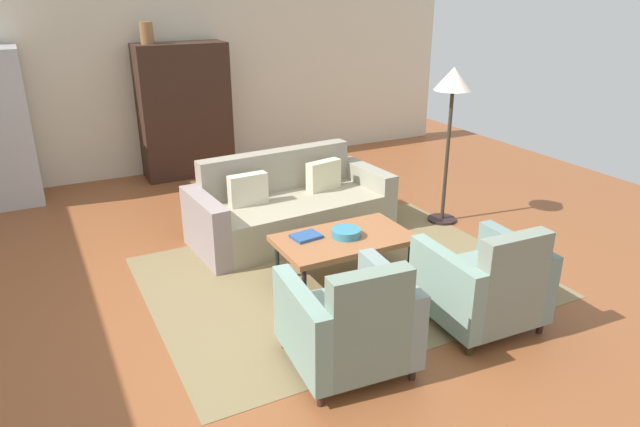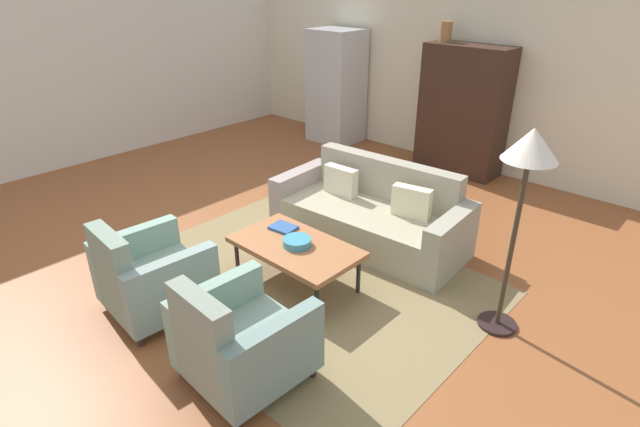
{
  "view_description": "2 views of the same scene",
  "coord_description": "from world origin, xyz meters",
  "px_view_note": "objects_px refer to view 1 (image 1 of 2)",
  "views": [
    {
      "loc": [
        -1.9,
        -3.93,
        2.52
      ],
      "look_at": [
        0.35,
        0.43,
        0.56
      ],
      "focal_mm": 32.44,
      "sensor_mm": 36.0,
      "label": 1
    },
    {
      "loc": [
        3.33,
        -2.65,
        2.71
      ],
      "look_at": [
        0.4,
        0.51,
        0.59
      ],
      "focal_mm": 28.01,
      "sensor_mm": 36.0,
      "label": 2
    }
  ],
  "objects_px": {
    "couch": "(288,208)",
    "armchair_left": "(351,326)",
    "fruit_bowl": "(346,233)",
    "coffee_table": "(344,241)",
    "book_stack": "(306,236)",
    "armchair_right": "(485,287)",
    "cabinet": "(185,111)",
    "floor_lamp": "(452,94)",
    "vase_tall": "(147,33)"
  },
  "relations": [
    {
      "from": "armchair_left",
      "to": "fruit_bowl",
      "type": "distance_m",
      "value": 1.33
    },
    {
      "from": "armchair_left",
      "to": "cabinet",
      "type": "distance_m",
      "value": 4.95
    },
    {
      "from": "book_stack",
      "to": "fruit_bowl",
      "type": "bearing_deg",
      "value": -22.65
    },
    {
      "from": "book_stack",
      "to": "coffee_table",
      "type": "bearing_deg",
      "value": -24.06
    },
    {
      "from": "armchair_left",
      "to": "book_stack",
      "type": "distance_m",
      "value": 1.34
    },
    {
      "from": "armchair_left",
      "to": "vase_tall",
      "type": "relative_size",
      "value": 3.24
    },
    {
      "from": "armchair_right",
      "to": "book_stack",
      "type": "xyz_separation_m",
      "value": [
        -0.9,
        1.3,
        0.1
      ]
    },
    {
      "from": "fruit_bowl",
      "to": "armchair_left",
      "type": "bearing_deg",
      "value": -118.26
    },
    {
      "from": "coffee_table",
      "to": "fruit_bowl",
      "type": "distance_m",
      "value": 0.07
    },
    {
      "from": "coffee_table",
      "to": "book_stack",
      "type": "relative_size",
      "value": 4.48
    },
    {
      "from": "fruit_bowl",
      "to": "floor_lamp",
      "type": "height_order",
      "value": "floor_lamp"
    },
    {
      "from": "coffee_table",
      "to": "book_stack",
      "type": "xyz_separation_m",
      "value": [
        -0.31,
        0.14,
        0.05
      ]
    },
    {
      "from": "vase_tall",
      "to": "book_stack",
      "type": "bearing_deg",
      "value": -82.49
    },
    {
      "from": "floor_lamp",
      "to": "vase_tall",
      "type": "bearing_deg",
      "value": 129.19
    },
    {
      "from": "cabinet",
      "to": "vase_tall",
      "type": "height_order",
      "value": "vase_tall"
    },
    {
      "from": "armchair_left",
      "to": "cabinet",
      "type": "bearing_deg",
      "value": 91.9
    },
    {
      "from": "fruit_bowl",
      "to": "book_stack",
      "type": "distance_m",
      "value": 0.36
    },
    {
      "from": "armchair_left",
      "to": "fruit_bowl",
      "type": "xyz_separation_m",
      "value": [
        0.63,
        1.17,
        0.12
      ]
    },
    {
      "from": "armchair_right",
      "to": "coffee_table",
      "type": "bearing_deg",
      "value": 119.71
    },
    {
      "from": "armchair_right",
      "to": "armchair_left",
      "type": "bearing_deg",
      "value": -177.4
    },
    {
      "from": "coffee_table",
      "to": "armchair_left",
      "type": "bearing_deg",
      "value": -117.43
    },
    {
      "from": "armchair_right",
      "to": "floor_lamp",
      "type": "height_order",
      "value": "floor_lamp"
    },
    {
      "from": "couch",
      "to": "fruit_bowl",
      "type": "distance_m",
      "value": 1.2
    },
    {
      "from": "armchair_right",
      "to": "vase_tall",
      "type": "relative_size",
      "value": 3.24
    },
    {
      "from": "coffee_table",
      "to": "armchair_left",
      "type": "relative_size",
      "value": 1.36
    },
    {
      "from": "couch",
      "to": "armchair_left",
      "type": "relative_size",
      "value": 2.45
    },
    {
      "from": "couch",
      "to": "fruit_bowl",
      "type": "height_order",
      "value": "couch"
    },
    {
      "from": "armchair_left",
      "to": "armchair_right",
      "type": "distance_m",
      "value": 1.2
    },
    {
      "from": "fruit_bowl",
      "to": "floor_lamp",
      "type": "xyz_separation_m",
      "value": [
        1.67,
        0.71,
        0.98
      ]
    },
    {
      "from": "coffee_table",
      "to": "fruit_bowl",
      "type": "bearing_deg",
      "value": 0.0
    },
    {
      "from": "armchair_right",
      "to": "vase_tall",
      "type": "xyz_separation_m",
      "value": [
        -1.38,
        4.91,
        1.59
      ]
    },
    {
      "from": "fruit_bowl",
      "to": "vase_tall",
      "type": "distance_m",
      "value": 4.11
    },
    {
      "from": "coffee_table",
      "to": "vase_tall",
      "type": "relative_size",
      "value": 4.42
    },
    {
      "from": "armchair_right",
      "to": "floor_lamp",
      "type": "relative_size",
      "value": 0.51
    },
    {
      "from": "coffee_table",
      "to": "couch",
      "type": "bearing_deg",
      "value": 90.28
    },
    {
      "from": "coffee_table",
      "to": "cabinet",
      "type": "relative_size",
      "value": 0.67
    },
    {
      "from": "floor_lamp",
      "to": "fruit_bowl",
      "type": "bearing_deg",
      "value": -157.06
    },
    {
      "from": "book_stack",
      "to": "floor_lamp",
      "type": "bearing_deg",
      "value": 15.93
    },
    {
      "from": "coffee_table",
      "to": "floor_lamp",
      "type": "distance_m",
      "value": 2.12
    },
    {
      "from": "floor_lamp",
      "to": "coffee_table",
      "type": "bearing_deg",
      "value": -157.32
    },
    {
      "from": "coffee_table",
      "to": "armchair_right",
      "type": "height_order",
      "value": "armchair_right"
    },
    {
      "from": "vase_tall",
      "to": "couch",
      "type": "bearing_deg",
      "value": -73.13
    },
    {
      "from": "couch",
      "to": "armchair_left",
      "type": "bearing_deg",
      "value": 71.81
    },
    {
      "from": "coffee_table",
      "to": "fruit_bowl",
      "type": "height_order",
      "value": "fruit_bowl"
    },
    {
      "from": "fruit_bowl",
      "to": "cabinet",
      "type": "xyz_separation_m",
      "value": [
        -0.4,
        3.75,
        0.44
      ]
    },
    {
      "from": "armchair_left",
      "to": "vase_tall",
      "type": "height_order",
      "value": "vase_tall"
    },
    {
      "from": "armchair_right",
      "to": "fruit_bowl",
      "type": "height_order",
      "value": "armchair_right"
    },
    {
      "from": "armchair_right",
      "to": "cabinet",
      "type": "relative_size",
      "value": 0.49
    },
    {
      "from": "couch",
      "to": "vase_tall",
      "type": "distance_m",
      "value": 3.14
    },
    {
      "from": "couch",
      "to": "armchair_left",
      "type": "distance_m",
      "value": 2.43
    }
  ]
}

